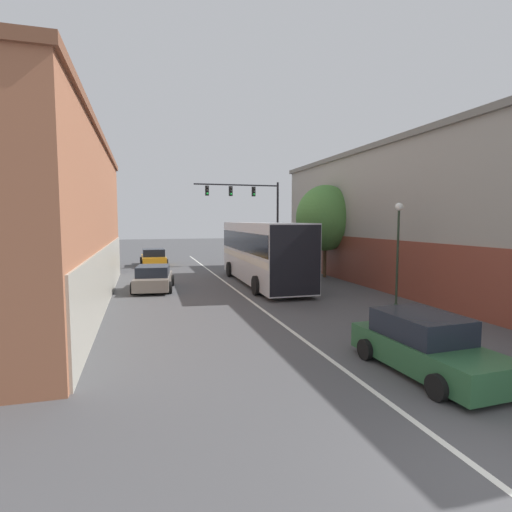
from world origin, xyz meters
TOP-DOWN VIEW (x-y plane):
  - lane_center_line at (0.00, 16.30)m, footprint 0.14×44.59m
  - building_left_brick at (-9.47, 15.36)m, footprint 6.26×20.92m
  - building_right_storefront at (12.14, 13.69)m, footprint 9.72×29.22m
  - bus at (2.04, 18.80)m, footprint 3.07×11.42m
  - hatchback_foreground at (1.88, 4.18)m, footprint 2.13×4.30m
  - parked_car_left_near at (-3.98, 30.72)m, footprint 2.24×4.36m
  - parked_car_left_mid at (-4.34, 18.29)m, footprint 2.44×4.19m
  - traffic_signal_gantry at (4.09, 28.58)m, footprint 7.25×0.36m
  - street_lamp at (5.99, 11.16)m, footprint 0.35×0.35m
  - street_tree_near at (6.88, 20.32)m, footprint 3.96×3.57m

SIDE VIEW (x-z plane):
  - lane_center_line at x=0.00m, z-range 0.00..0.01m
  - parked_car_left_mid at x=-4.34m, z-range -0.03..1.33m
  - parked_car_left_near at x=-3.98m, z-range -0.04..1.38m
  - hatchback_foreground at x=1.88m, z-range -0.05..1.40m
  - bus at x=2.04m, z-range 0.22..3.90m
  - street_lamp at x=5.99m, z-range 0.57..5.15m
  - building_left_brick at x=-9.47m, z-range 0.11..7.65m
  - street_tree_near at x=6.88m, z-range 0.89..7.04m
  - building_right_storefront at x=12.14m, z-range 0.12..8.16m
  - traffic_signal_gantry at x=4.09m, z-range 1.67..8.72m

